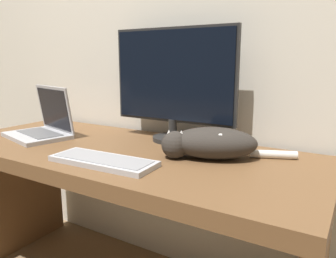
# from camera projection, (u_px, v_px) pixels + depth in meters

# --- Properties ---
(wall_back) EXTENTS (6.40, 0.06, 2.60)m
(wall_back) POSITION_uv_depth(u_px,v_px,m) (169.00, 24.00, 1.66)
(wall_back) COLOR silver
(wall_back) RESTS_ON ground_plane
(desk) EXTENTS (1.71, 0.71, 0.74)m
(desk) POSITION_uv_depth(u_px,v_px,m) (122.00, 179.00, 1.46)
(desk) COLOR brown
(desk) RESTS_ON ground_plane
(monitor) EXTENTS (0.63, 0.19, 0.53)m
(monitor) POSITION_uv_depth(u_px,v_px,m) (173.00, 82.00, 1.52)
(monitor) COLOR #282828
(monitor) RESTS_ON desk
(laptop) EXTENTS (0.38, 0.31, 0.25)m
(laptop) POSITION_uv_depth(u_px,v_px,m) (43.00, 127.00, 1.65)
(laptop) COLOR #B7B7BC
(laptop) RESTS_ON desk
(external_keyboard) EXTENTS (0.42, 0.17, 0.02)m
(external_keyboard) POSITION_uv_depth(u_px,v_px,m) (103.00, 161.00, 1.22)
(external_keyboard) COLOR #BCBCC1
(external_keyboard) RESTS_ON desk
(cat) EXTENTS (0.48, 0.31, 0.12)m
(cat) POSITION_uv_depth(u_px,v_px,m) (210.00, 142.00, 1.28)
(cat) COLOR #332D28
(cat) RESTS_ON desk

